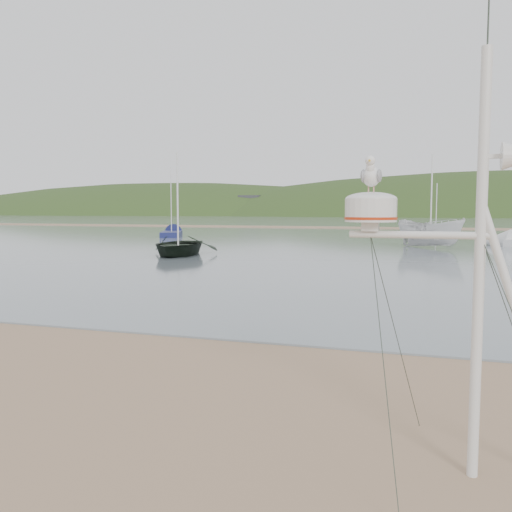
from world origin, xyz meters
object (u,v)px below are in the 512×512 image
(boat_white, at_px, (431,208))
(sailboat_blue_near, at_px, (173,233))
(boat_dark, at_px, (178,208))
(mast_rig, at_px, (470,356))
(sailboat_dark_mid, at_px, (445,234))

(boat_white, relative_size, sailboat_blue_near, 0.72)
(boat_dark, xyz_separation_m, boat_white, (13.70, 10.64, -0.02))
(boat_white, bearing_deg, sailboat_blue_near, 105.97)
(boat_dark, relative_size, sailboat_blue_near, 0.72)
(mast_rig, height_order, boat_dark, boat_dark)
(mast_rig, height_order, sailboat_dark_mid, mast_rig)
(boat_dark, height_order, boat_white, boat_dark)
(boat_dark, distance_m, boat_white, 17.34)
(mast_rig, relative_size, sailboat_blue_near, 0.69)
(mast_rig, distance_m, boat_dark, 26.41)
(boat_dark, relative_size, sailboat_dark_mid, 0.99)
(mast_rig, bearing_deg, sailboat_dark_mid, 88.73)
(mast_rig, relative_size, boat_dark, 0.95)
(boat_white, bearing_deg, sailboat_dark_mid, 33.53)
(mast_rig, distance_m, sailboat_blue_near, 49.57)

